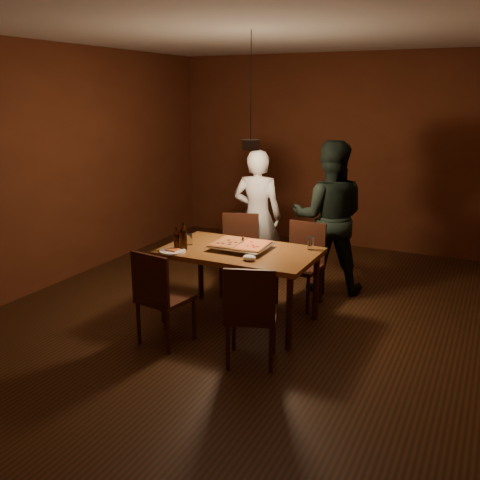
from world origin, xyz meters
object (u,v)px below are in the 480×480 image
at_px(beer_bottle_a, 177,238).
at_px(diner_white, 257,216).
at_px(chair_far_right, 303,256).
at_px(pendant_lamp, 251,144).
at_px(chair_far_left, 240,246).
at_px(pizza_tray, 241,247).
at_px(beer_bottle_b, 183,236).
at_px(dining_table, 240,257).
at_px(chair_near_right, 251,307).
at_px(diner_dark, 329,217).
at_px(chair_near_left, 159,290).
at_px(plate_slice, 172,251).

relative_size(beer_bottle_a, diner_white, 0.14).
height_order(chair_far_right, diner_white, diner_white).
bearing_deg(chair_far_right, pendant_lamp, 55.17).
relative_size(chair_far_left, pizza_tray, 0.97).
bearing_deg(chair_far_right, beer_bottle_a, 49.31).
bearing_deg(beer_bottle_b, diner_white, 84.76).
relative_size(pizza_tray, beer_bottle_a, 2.49).
distance_m(dining_table, chair_near_right, 0.95).
distance_m(dining_table, diner_dark, 1.37).
xyz_separation_m(beer_bottle_a, diner_white, (0.20, 1.47, -0.06)).
bearing_deg(pendant_lamp, pizza_tray, -90.00).
distance_m(chair_far_left, diner_dark, 1.07).
distance_m(chair_near_left, beer_bottle_b, 0.68).
bearing_deg(diner_dark, beer_bottle_b, 39.24).
bearing_deg(chair_near_right, chair_far_right, 74.48).
bearing_deg(pendant_lamp, diner_white, 110.44).
xyz_separation_m(plate_slice, pendant_lamp, (0.56, 0.59, 1.00)).
bearing_deg(chair_near_left, pendant_lamp, 76.55).
bearing_deg(beer_bottle_a, chair_far_left, 80.93).
xyz_separation_m(dining_table, chair_near_right, (0.49, -0.80, -0.14)).
bearing_deg(chair_near_right, pendant_lamp, 96.42).
xyz_separation_m(beer_bottle_b, pendant_lamp, (0.50, 0.47, 0.87)).
bearing_deg(plate_slice, pendant_lamp, 46.49).
bearing_deg(chair_near_left, beer_bottle_a, 113.90).
height_order(beer_bottle_b, pendant_lamp, pendant_lamp).
bearing_deg(pizza_tray, dining_table, -92.47).
bearing_deg(beer_bottle_a, dining_table, 24.02).
relative_size(dining_table, diner_dark, 0.86).
bearing_deg(diner_dark, diner_white, -14.31).
height_order(plate_slice, diner_white, diner_white).
height_order(chair_far_left, plate_slice, chair_far_left).
distance_m(chair_far_right, chair_near_right, 1.53).
relative_size(chair_far_right, plate_slice, 1.92).
distance_m(chair_near_right, pendant_lamp, 1.67).
relative_size(plate_slice, pendant_lamp, 0.23).
xyz_separation_m(plate_slice, diner_white, (0.19, 1.57, 0.04)).
height_order(pizza_tray, diner_dark, diner_dark).
xyz_separation_m(chair_near_left, pendant_lamp, (0.41, 1.04, 1.22)).
bearing_deg(chair_far_left, beer_bottle_b, 64.93).
bearing_deg(beer_bottle_b, chair_far_right, 47.08).
bearing_deg(plate_slice, diner_dark, 56.37).
bearing_deg(beer_bottle_a, plate_slice, -82.82).
relative_size(chair_far_right, diner_dark, 0.28).
xyz_separation_m(dining_table, beer_bottle_a, (-0.57, -0.25, 0.18)).
height_order(chair_far_left, pendant_lamp, pendant_lamp).
bearing_deg(dining_table, pendant_lamp, 89.99).
height_order(dining_table, chair_near_right, chair_near_right).
relative_size(chair_near_left, pizza_tray, 0.88).
bearing_deg(chair_near_right, diner_dark, 70.41).
xyz_separation_m(dining_table, chair_far_right, (0.40, 0.73, -0.14)).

